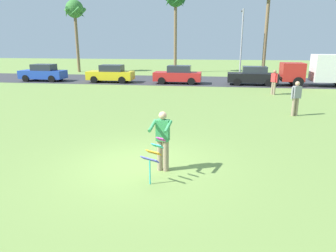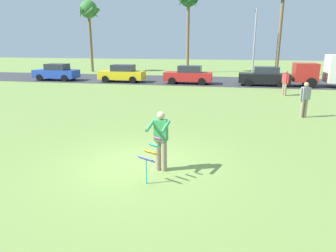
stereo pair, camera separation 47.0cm
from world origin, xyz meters
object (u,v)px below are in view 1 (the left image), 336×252
at_px(kite_held, 154,154).
at_px(parked_truck_red_cab, 329,69).
at_px(parked_car_red, 178,75).
at_px(person_walker_near, 296,97).
at_px(parked_car_black, 253,76).
at_px(person_kite_flyer, 163,139).
at_px(person_walker_far, 274,81).
at_px(parked_car_blue, 43,73).
at_px(parked_car_yellow, 111,74).
at_px(palm_tree_left_near, 75,12).
at_px(palm_tree_right_near, 176,2).
at_px(streetlight_pole, 242,38).

xyz_separation_m(kite_held, parked_truck_red_cab, (10.92, 19.98, 0.63)).
bearing_deg(parked_car_red, parked_truck_red_cab, 0.00).
relative_size(parked_truck_red_cab, person_walker_near, 3.89).
bearing_deg(parked_car_black, kite_held, -103.59).
relative_size(person_kite_flyer, person_walker_far, 1.00).
bearing_deg(parked_car_black, parked_car_blue, 180.00).
bearing_deg(person_walker_far, parked_car_black, 99.59).
xyz_separation_m(parked_car_blue, person_walker_near, (20.13, -11.56, 0.16)).
height_order(parked_car_yellow, palm_tree_left_near, palm_tree_left_near).
height_order(person_walker_near, person_walker_far, same).
relative_size(kite_held, person_walker_near, 0.67).
distance_m(parked_car_red, parked_truck_red_cab, 12.61).
distance_m(kite_held, parked_car_blue, 24.74).
relative_size(parked_car_blue, palm_tree_right_near, 0.43).
distance_m(parked_car_black, palm_tree_right_near, 15.35).
relative_size(parked_car_blue, person_walker_far, 2.43).
bearing_deg(palm_tree_right_near, parked_car_black, -53.11).
xyz_separation_m(parked_truck_red_cab, person_walker_near, (-5.37, -11.56, -0.48)).
distance_m(kite_held, person_walker_far, 16.01).
xyz_separation_m(palm_tree_left_near, streetlight_pole, (19.58, -2.04, -3.10)).
height_order(kite_held, parked_car_black, parked_car_black).
distance_m(parked_car_blue, palm_tree_left_near, 11.43).
height_order(kite_held, parked_car_yellow, parked_car_yellow).
height_order(parked_car_red, palm_tree_right_near, palm_tree_right_near).
height_order(parked_car_black, streetlight_pole, streetlight_pole).
distance_m(parked_car_red, person_walker_near, 13.63).
distance_m(streetlight_pole, person_walker_far, 12.92).
xyz_separation_m(person_kite_flyer, palm_tree_left_near, (-15.37, 28.72, 6.15)).
bearing_deg(kite_held, person_walker_far, 69.22).
bearing_deg(person_walker_near, person_walker_far, 88.85).
height_order(parked_car_blue, parked_car_red, same).
relative_size(parked_car_yellow, streetlight_pole, 0.60).
relative_size(parked_car_blue, parked_car_yellow, 1.00).
xyz_separation_m(person_kite_flyer, palm_tree_right_near, (-3.35, 29.98, 7.23)).
height_order(parked_car_blue, parked_car_black, same).
bearing_deg(kite_held, parked_car_red, 94.79).
distance_m(person_kite_flyer, palm_tree_right_near, 31.02).
bearing_deg(person_walker_far, palm_tree_left_near, 145.27).
relative_size(parked_car_blue, parked_car_red, 1.00).
xyz_separation_m(palm_tree_left_near, person_walker_near, (20.81, -21.06, -6.17)).
bearing_deg(parked_truck_red_cab, streetlight_pole, 131.48).
xyz_separation_m(parked_car_blue, palm_tree_right_near, (11.34, 10.75, 7.41)).
distance_m(parked_car_blue, parked_car_red, 12.91).
bearing_deg(kite_held, streetlight_pole, 81.05).
bearing_deg(person_kite_flyer, parked_car_yellow, 112.59).
distance_m(palm_tree_left_near, palm_tree_right_near, 12.13).
bearing_deg(palm_tree_left_near, streetlight_pole, -5.95).
relative_size(kite_held, parked_car_blue, 0.27).
height_order(parked_car_blue, person_walker_far, person_walker_far).
xyz_separation_m(parked_truck_red_cab, streetlight_pole, (-6.60, 7.46, 2.59)).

